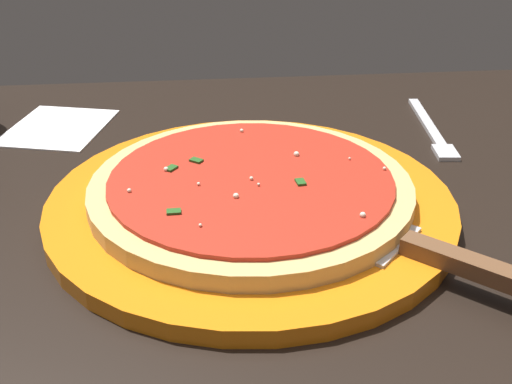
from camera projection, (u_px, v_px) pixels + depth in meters
name	position (u px, v px, depth m)	size (l,w,h in m)	color
restaurant_table	(254.00, 342.00, 0.64)	(0.90, 0.84, 0.72)	black
serving_plate	(256.00, 203.00, 0.59)	(0.38, 0.38, 0.02)	orange
pizza	(256.00, 187.00, 0.58)	(0.30, 0.30, 0.02)	#DBB26B
pizza_server	(433.00, 254.00, 0.49)	(0.19, 0.18, 0.01)	silver
napkin_loose_left	(58.00, 127.00, 0.77)	(0.11, 0.13, 0.00)	white
fork	(432.00, 131.00, 0.76)	(0.04, 0.19, 0.00)	silver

